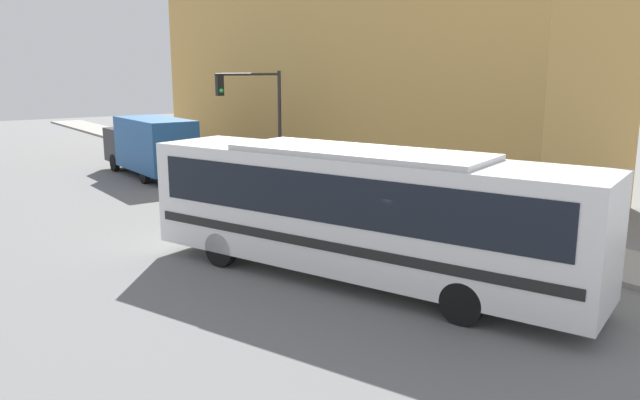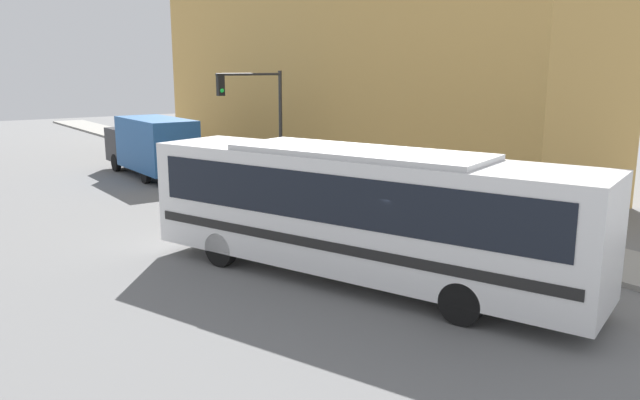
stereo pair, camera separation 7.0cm
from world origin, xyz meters
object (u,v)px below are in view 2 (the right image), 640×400
(delivery_truck, at_px, (151,144))
(fire_hydrant, at_px, (412,206))
(city_bus, at_px, (357,207))
(traffic_light_pole, at_px, (259,106))

(delivery_truck, bearing_deg, fire_hydrant, -74.16)
(city_bus, distance_m, traffic_light_pole, 13.68)
(city_bus, xyz_separation_m, fire_hydrant, (5.60, 3.83, -1.39))
(delivery_truck, relative_size, fire_hydrant, 9.48)
(delivery_truck, height_order, fire_hydrant, delivery_truck)
(traffic_light_pole, bearing_deg, fire_hydrant, -83.61)
(traffic_light_pole, bearing_deg, city_bus, -109.81)
(fire_hydrant, xyz_separation_m, traffic_light_pole, (-1.00, 8.94, 3.08))
(city_bus, xyz_separation_m, traffic_light_pole, (4.60, 12.77, 1.69))
(city_bus, distance_m, delivery_truck, 18.26)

